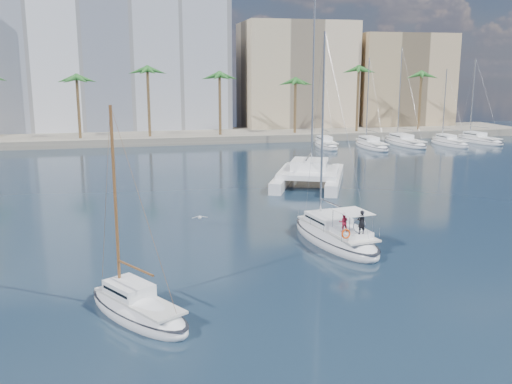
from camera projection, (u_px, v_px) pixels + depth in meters
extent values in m
plane|color=black|center=(279.00, 251.00, 37.11)|extent=(160.00, 160.00, 0.00)
cube|color=gray|center=(184.00, 136.00, 95.12)|extent=(120.00, 14.00, 1.20)
cube|color=white|center=(108.00, 55.00, 101.13)|extent=(42.00, 16.00, 28.00)
cube|color=beige|center=(296.00, 78.00, 106.48)|extent=(20.00, 14.00, 20.00)
cube|color=tan|center=(399.00, 83.00, 109.11)|extent=(18.00, 12.00, 18.00)
cylinder|color=brown|center=(186.00, 110.00, 90.33)|extent=(0.44, 0.44, 10.50)
sphere|color=#266424|center=(185.00, 76.00, 89.22)|extent=(3.60, 3.60, 3.60)
cylinder|color=brown|center=(384.00, 107.00, 97.69)|extent=(0.44, 0.44, 10.50)
sphere|color=#266424|center=(386.00, 76.00, 96.58)|extent=(3.60, 3.60, 3.60)
ellipsoid|color=white|center=(335.00, 238.00, 38.91)|extent=(4.70, 10.25, 2.05)
ellipsoid|color=black|center=(335.00, 234.00, 38.84)|extent=(4.75, 10.35, 0.18)
cube|color=silver|center=(336.00, 228.00, 38.57)|extent=(3.41, 7.67, 0.12)
cube|color=white|center=(328.00, 219.00, 39.53)|extent=(2.61, 3.53, 0.60)
cube|color=black|center=(328.00, 219.00, 39.52)|extent=(2.57, 3.16, 0.14)
cylinder|color=#B7BABF|center=(322.00, 128.00, 39.25)|extent=(0.15, 0.15, 12.94)
cylinder|color=#B7BABF|center=(335.00, 205.00, 38.50)|extent=(0.76, 3.95, 0.11)
cube|color=white|center=(351.00, 232.00, 36.80)|extent=(2.25, 2.74, 0.36)
cube|color=white|center=(353.00, 212.00, 36.43)|extent=(2.25, 2.74, 0.04)
torus|color=silver|center=(360.00, 226.00, 35.80)|extent=(0.95, 0.21, 0.96)
torus|color=#F04A0C|center=(346.00, 234.00, 35.08)|extent=(0.65, 0.30, 0.64)
imported|color=black|center=(361.00, 222.00, 35.57)|extent=(0.64, 0.51, 1.53)
imported|color=#A31931|center=(343.00, 222.00, 36.17)|extent=(0.66, 0.55, 1.22)
ellipsoid|color=white|center=(138.00, 312.00, 27.23)|extent=(5.80, 7.43, 1.72)
ellipsoid|color=black|center=(138.00, 307.00, 27.18)|extent=(5.85, 7.50, 0.18)
cube|color=silver|center=(139.00, 300.00, 27.00)|extent=(4.27, 5.53, 0.12)
cube|color=white|center=(129.00, 288.00, 27.51)|extent=(2.57, 2.85, 0.60)
cube|color=black|center=(129.00, 288.00, 27.50)|extent=(2.44, 2.62, 0.14)
cylinder|color=brown|center=(115.00, 200.00, 27.20)|extent=(0.15, 0.15, 9.04)
cylinder|color=brown|center=(135.00, 268.00, 26.81)|extent=(1.65, 2.57, 0.11)
cube|color=white|center=(284.00, 177.00, 59.43)|extent=(6.26, 12.26, 1.10)
cube|color=white|center=(335.00, 179.00, 58.46)|extent=(6.26, 12.26, 1.10)
cube|color=white|center=(309.00, 172.00, 58.17)|extent=(8.18, 8.82, 0.50)
cube|color=white|center=(310.00, 164.00, 58.64)|extent=(4.79, 4.95, 1.00)
cube|color=black|center=(310.00, 164.00, 58.63)|extent=(4.60, 4.49, 0.18)
cylinder|color=#B7BABF|center=(313.00, 84.00, 58.78)|extent=(0.18, 0.18, 17.15)
ellipsoid|color=silver|center=(200.00, 217.00, 41.89)|extent=(0.24, 0.45, 0.22)
sphere|color=silver|center=(199.00, 216.00, 42.09)|extent=(0.12, 0.12, 0.12)
cube|color=gray|center=(195.00, 217.00, 41.82)|extent=(0.52, 0.19, 0.12)
cube|color=gray|center=(204.00, 217.00, 41.96)|extent=(0.52, 0.19, 0.12)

